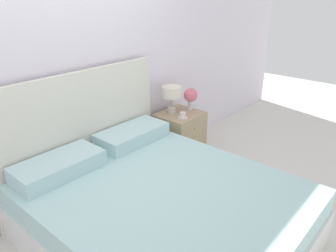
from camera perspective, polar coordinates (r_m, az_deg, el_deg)
The scene contains 7 objects.
ground_plane at distance 3.56m, azimuth -13.69°, elevation -10.99°, with size 12.00×12.00×0.00m, color silver.
wall_back at distance 3.11m, azimuth -16.71°, elevation 9.97°, with size 8.00×0.06×2.60m.
bed at distance 2.78m, azimuth -2.09°, elevation -13.81°, with size 1.78×2.11×1.26m.
nightstand at distance 3.96m, azimuth 2.01°, elevation -1.75°, with size 0.50×0.47×0.59m.
table_lamp at distance 3.78m, azimuth 0.65°, elevation 5.69°, with size 0.22×0.22×0.32m.
flower_vase at distance 3.91m, azimuth 3.98°, elevation 5.19°, with size 0.16×0.16×0.27m.
teacup at distance 3.70m, azimuth 2.60°, elevation 1.88°, with size 0.10×0.10×0.07m.
Camera 1 is at (-1.61, -2.50, 1.95)m, focal length 35.00 mm.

